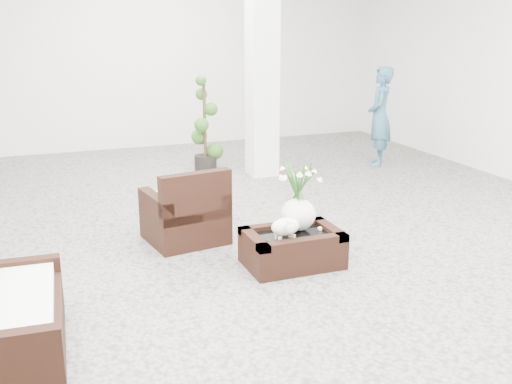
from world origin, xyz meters
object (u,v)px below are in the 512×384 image
object	(u,v)px
coffee_table	(292,250)
topiary	(205,124)
loveseat	(15,307)
armchair	(184,204)

from	to	relation	value
coffee_table	topiary	bearing A→B (deg)	85.83
loveseat	topiary	bearing A→B (deg)	-27.19
loveseat	coffee_table	bearing A→B (deg)	-69.80
armchair	loveseat	xyz separation A→B (m)	(-1.67, -1.79, -0.06)
armchair	coffee_table	bearing A→B (deg)	118.75
armchair	loveseat	distance (m)	2.45
coffee_table	loveseat	world-z (taller)	loveseat
armchair	loveseat	world-z (taller)	armchair
topiary	armchair	bearing A→B (deg)	-110.22
armchair	topiary	size ratio (longest dim) A/B	0.56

